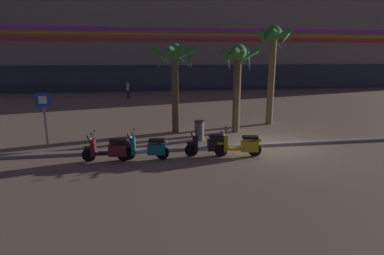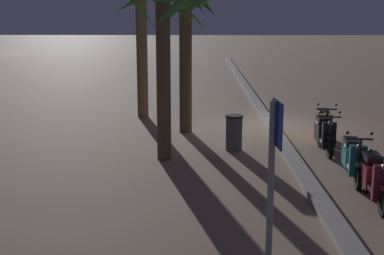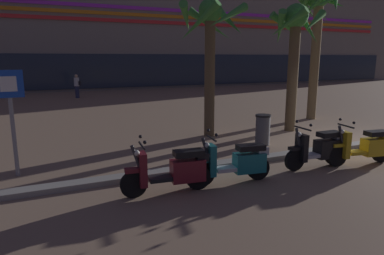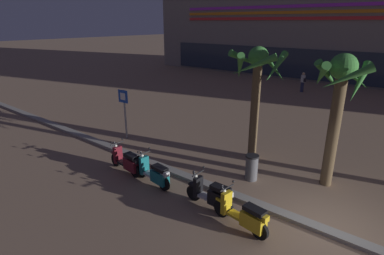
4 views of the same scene
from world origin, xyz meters
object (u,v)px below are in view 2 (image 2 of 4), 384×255
(scooter_maroon_far_back, at_px, (374,178))
(scooter_yellow_gap_after_mid, at_px, (324,125))
(crossing_sign, at_px, (273,168))
(litter_bin, at_px, (234,132))
(scooter_black_lead_nearest, at_px, (324,134))
(scooter_teal_tail_end, at_px, (353,158))
(palm_tree_far_corner, at_px, (163,22))
(palm_tree_mid_walkway, at_px, (186,24))

(scooter_maroon_far_back, distance_m, scooter_yellow_gap_after_mid, 5.11)
(crossing_sign, relative_size, litter_bin, 2.53)
(scooter_maroon_far_back, height_order, crossing_sign, crossing_sign)
(crossing_sign, bearing_deg, scooter_maroon_far_back, -39.00)
(scooter_maroon_far_back, relative_size, scooter_black_lead_nearest, 1.05)
(crossing_sign, bearing_deg, scooter_yellow_gap_after_mid, -17.82)
(scooter_maroon_far_back, height_order, scooter_black_lead_nearest, same)
(scooter_teal_tail_end, xyz_separation_m, litter_bin, (2.42, 2.47, 0.04))
(scooter_maroon_far_back, relative_size, palm_tree_far_corner, 0.40)
(scooter_teal_tail_end, xyz_separation_m, scooter_black_lead_nearest, (2.40, 0.07, 0.02))
(scooter_yellow_gap_after_mid, height_order, litter_bin, scooter_yellow_gap_after_mid)
(palm_tree_mid_walkway, height_order, palm_tree_far_corner, palm_tree_far_corner)
(scooter_teal_tail_end, distance_m, scooter_black_lead_nearest, 2.41)
(litter_bin, bearing_deg, scooter_yellow_gap_after_mid, -65.32)
(scooter_black_lead_nearest, bearing_deg, crossing_sign, 161.24)
(scooter_yellow_gap_after_mid, xyz_separation_m, palm_tree_far_corner, (-2.17, 4.46, 2.93))
(scooter_black_lead_nearest, relative_size, palm_tree_mid_walkway, 0.39)
(scooter_yellow_gap_after_mid, xyz_separation_m, palm_tree_mid_walkway, (0.97, 4.03, 2.84))
(scooter_maroon_far_back, relative_size, litter_bin, 1.93)
(palm_tree_mid_walkway, relative_size, litter_bin, 4.76)
(scooter_yellow_gap_after_mid, height_order, palm_tree_mid_walkway, palm_tree_mid_walkway)
(crossing_sign, relative_size, palm_tree_mid_walkway, 0.53)
(scooter_yellow_gap_after_mid, distance_m, palm_tree_mid_walkway, 5.02)
(scooter_black_lead_nearest, xyz_separation_m, scooter_yellow_gap_after_mid, (1.24, -0.28, -0.01))
(scooter_maroon_far_back, distance_m, crossing_sign, 3.90)
(scooter_teal_tail_end, distance_m, palm_tree_mid_walkway, 6.64)
(scooter_teal_tail_end, bearing_deg, scooter_maroon_far_back, 179.59)
(palm_tree_far_corner, bearing_deg, crossing_sign, -162.24)
(scooter_maroon_far_back, xyz_separation_m, palm_tree_far_corner, (2.94, 4.24, 2.93))
(crossing_sign, xyz_separation_m, palm_tree_far_corner, (5.86, 1.88, 1.88))
(scooter_yellow_gap_after_mid, bearing_deg, scooter_maroon_far_back, 177.60)
(scooter_maroon_far_back, height_order, scooter_teal_tail_end, same)
(scooter_maroon_far_back, xyz_separation_m, litter_bin, (3.88, 2.46, 0.03))
(scooter_black_lead_nearest, bearing_deg, scooter_yellow_gap_after_mid, -12.55)
(scooter_teal_tail_end, xyz_separation_m, crossing_sign, (-4.38, 2.38, 1.06))
(crossing_sign, bearing_deg, palm_tree_far_corner, 17.76)
(litter_bin, bearing_deg, scooter_maroon_far_back, -147.69)
(crossing_sign, xyz_separation_m, palm_tree_mid_walkway, (9.00, 1.44, 1.79))
(crossing_sign, relative_size, palm_tree_far_corner, 0.53)
(scooter_teal_tail_end, relative_size, crossing_sign, 0.75)
(scooter_teal_tail_end, bearing_deg, litter_bin, 45.51)
(scooter_maroon_far_back, xyz_separation_m, scooter_teal_tail_end, (1.46, -0.01, -0.01))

